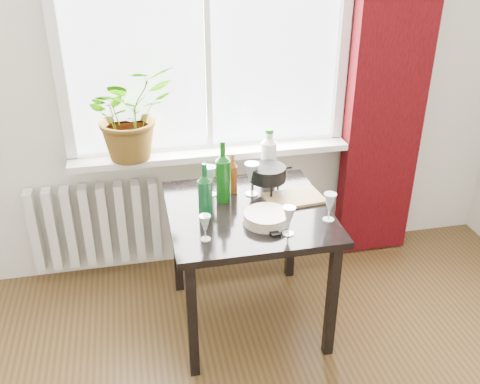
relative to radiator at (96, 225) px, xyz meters
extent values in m
cube|color=white|center=(0.75, 0.04, 1.22)|extent=(1.72, 0.08, 1.62)
cube|color=silver|center=(0.75, -0.03, 0.44)|extent=(1.72, 0.20, 0.04)
cube|color=#330407|center=(1.87, -0.06, 0.92)|extent=(0.50, 0.12, 2.56)
cube|color=silver|center=(0.00, 0.00, 0.00)|extent=(0.80, 0.10, 0.55)
cube|color=black|center=(0.85, -0.63, 0.34)|extent=(0.85, 0.85, 0.04)
cube|color=black|center=(0.48, -1.00, -0.03)|extent=(0.05, 0.05, 0.70)
cube|color=black|center=(0.48, -0.27, -0.03)|extent=(0.05, 0.05, 0.70)
cube|color=black|center=(1.21, -1.00, -0.03)|extent=(0.05, 0.05, 0.70)
cube|color=black|center=(1.21, -0.27, -0.03)|extent=(0.05, 0.05, 0.70)
imported|color=#217D26|center=(0.28, -0.04, 0.74)|extent=(0.63, 0.60, 0.55)
cylinder|color=#B9AE99|center=(0.91, -0.78, 0.39)|extent=(0.32, 0.32, 0.05)
cube|color=black|center=(0.91, -0.86, 0.37)|extent=(0.07, 0.16, 0.02)
cube|color=olive|center=(1.12, -0.58, 0.37)|extent=(0.33, 0.23, 0.02)
camera|label=1|loc=(0.29, -3.05, 1.75)|focal=40.00mm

